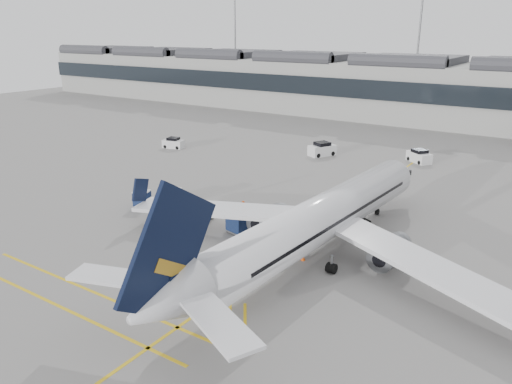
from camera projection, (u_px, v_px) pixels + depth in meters
The scene contains 18 objects.
ground at pixel (169, 238), 43.90m from camera, with size 220.00×220.00×0.00m, color gray.
terminal at pixel (418, 89), 98.82m from camera, with size 200.00×20.45×12.40m.
light_masts at pixel (434, 43), 108.21m from camera, with size 113.00×0.60×25.45m.
apron_markings at pixel (323, 226), 46.53m from camera, with size 0.25×60.00×0.01m, color gold.
airliner_main at pixel (317, 222), 39.40m from camera, with size 35.17×38.52×10.24m.
belt_loader at pixel (338, 219), 46.54m from camera, with size 5.02×2.49×1.99m.
baggage_cart_a at pixel (282, 218), 45.58m from camera, with size 2.02×1.73×1.96m.
baggage_cart_b at pixel (238, 222), 44.59m from camera, with size 2.22×1.96×2.03m.
baggage_cart_c at pixel (172, 196), 51.94m from camera, with size 1.75×1.46×1.79m.
baggage_cart_d at pixel (142, 198), 51.10m from camera, with size 2.04×1.87×1.75m.
ramp_agent_a at pixel (243, 210), 47.78m from camera, with size 0.69×0.45×1.88m, color #F94F0D.
ramp_agent_b at pixel (248, 214), 47.09m from camera, with size 0.83×0.65×1.70m, color #FF470D.
pushback_tug at pixel (201, 212), 48.38m from camera, with size 2.57×1.95×1.28m.
safety_cone_nose at pixel (378, 190), 55.93m from camera, with size 0.39×0.39×0.54m, color #F24C0A.
safety_cone_engine at pixel (303, 257), 39.55m from camera, with size 0.36×0.36×0.50m, color #F24C0A.
service_van_left at pixel (173, 143), 76.52m from camera, with size 3.46×2.24×1.64m.
service_van_mid at pixel (322, 149), 71.96m from camera, with size 3.47×4.30×1.98m.
service_van_right at pixel (419, 156), 68.35m from camera, with size 3.87×3.48×1.80m.
Camera 1 is at (28.77, -29.42, 17.56)m, focal length 35.00 mm.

